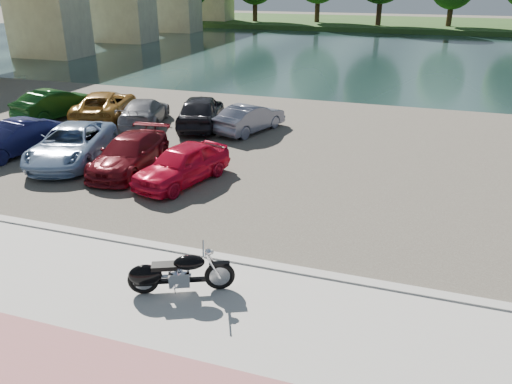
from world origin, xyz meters
TOP-DOWN VIEW (x-y plane):
  - ground at (0.00, 0.00)m, footprint 200.00×200.00m
  - promenade at (0.00, -1.00)m, footprint 60.00×6.00m
  - kerb at (0.00, 2.00)m, footprint 60.00×0.30m
  - parking_lot at (0.00, 11.00)m, footprint 60.00×18.00m
  - river at (0.00, 40.00)m, footprint 120.00×40.00m
  - far_bank at (0.00, 72.00)m, footprint 120.00×24.00m
  - motorcycle at (-0.90, 0.30)m, footprint 2.19×1.17m
  - car_1 at (-11.10, 6.90)m, footprint 2.10×4.14m
  - car_2 at (-8.49, 6.93)m, footprint 3.51×5.30m
  - car_3 at (-5.94, 6.82)m, footprint 2.11×4.40m
  - car_4 at (-3.60, 6.33)m, footprint 2.49×4.11m
  - car_5 at (-13.33, 12.18)m, footprint 2.55×4.51m
  - car_6 at (-10.91, 12.70)m, footprint 3.72×5.39m
  - car_7 at (-8.53, 12.36)m, footprint 2.88×4.59m
  - car_8 at (-5.83, 12.84)m, footprint 2.87×4.77m
  - car_9 at (-3.43, 12.85)m, footprint 2.45×4.00m

SIDE VIEW (x-z plane):
  - ground at x=0.00m, z-range 0.00..0.00m
  - river at x=0.00m, z-range 0.00..0.00m
  - parking_lot at x=0.00m, z-range 0.00..0.04m
  - promenade at x=0.00m, z-range 0.00..0.10m
  - kerb at x=0.00m, z-range 0.00..0.14m
  - far_bank at x=0.00m, z-range 0.00..0.60m
  - motorcycle at x=-0.90m, z-range 0.04..1.09m
  - car_3 at x=-5.94m, z-range 0.04..1.28m
  - car_7 at x=-8.53m, z-range 0.04..1.28m
  - car_9 at x=-3.43m, z-range 0.04..1.28m
  - car_1 at x=-11.10m, z-range 0.04..1.34m
  - car_4 at x=-3.60m, z-range 0.04..1.35m
  - car_2 at x=-8.49m, z-range 0.04..1.39m
  - car_6 at x=-10.91m, z-range 0.04..1.41m
  - car_5 at x=-13.33m, z-range 0.04..1.45m
  - car_8 at x=-5.83m, z-range 0.04..1.56m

